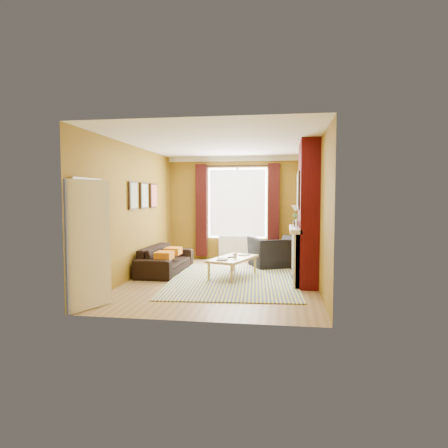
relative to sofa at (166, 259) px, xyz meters
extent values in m
plane|color=olive|center=(1.42, -0.69, -0.30)|extent=(5.50, 5.50, 0.00)
cube|color=olive|center=(1.42, 2.06, 1.10)|extent=(3.80, 0.02, 2.80)
cube|color=olive|center=(1.42, -3.44, 1.10)|extent=(3.80, 0.02, 2.80)
cube|color=olive|center=(3.32, -0.69, 1.10)|extent=(0.02, 5.50, 2.80)
cube|color=olive|center=(-0.48, -0.69, 1.10)|extent=(0.02, 5.50, 2.80)
cube|color=white|center=(1.42, -0.69, 2.50)|extent=(3.80, 5.50, 0.01)
cube|color=#4D0B0D|center=(3.14, -0.69, 1.10)|extent=(0.35, 1.40, 2.80)
cube|color=white|center=(2.95, -0.69, 0.25)|extent=(0.12, 1.30, 1.10)
cube|color=white|center=(2.90, -0.69, 0.78)|extent=(0.22, 1.40, 0.08)
cube|color=white|center=(2.93, -1.27, 0.22)|extent=(0.16, 0.14, 1.04)
cube|color=white|center=(2.93, -0.11, 0.22)|extent=(0.16, 0.14, 1.04)
cube|color=black|center=(2.98, -0.69, 0.15)|extent=(0.06, 0.80, 0.90)
cube|color=black|center=(2.96, -0.69, -0.27)|extent=(0.20, 1.00, 0.06)
cube|color=white|center=(2.91, -1.04, 0.90)|extent=(0.03, 0.12, 0.16)
cube|color=black|center=(2.91, -0.79, 0.89)|extent=(0.03, 0.10, 0.14)
cylinder|color=black|center=(2.91, -0.54, 0.88)|extent=(0.10, 0.10, 0.12)
cube|color=black|center=(2.96, -0.69, 1.55)|extent=(0.03, 0.60, 0.75)
cube|color=#A28F37|center=(2.93, -0.69, 1.55)|extent=(0.01, 0.52, 0.66)
cube|color=white|center=(1.42, 2.02, 2.44)|extent=(3.80, 0.08, 0.12)
cube|color=white|center=(1.42, 2.03, 1.25)|extent=(1.60, 0.04, 1.90)
cube|color=white|center=(1.42, 1.99, 1.25)|extent=(1.50, 0.02, 1.80)
cube|color=white|center=(1.42, 2.01, 1.25)|extent=(0.06, 0.04, 1.90)
cube|color=#340D0B|center=(0.44, 1.94, 1.05)|extent=(0.30, 0.16, 2.50)
cube|color=#340D0B|center=(2.40, 1.94, 1.05)|extent=(0.30, 0.16, 2.50)
cylinder|color=black|center=(1.42, 1.94, 2.25)|extent=(2.30, 0.05, 0.05)
cube|color=white|center=(1.42, 1.96, 0.05)|extent=(1.00, 0.10, 0.60)
cube|color=white|center=(0.97, 1.90, 0.05)|extent=(0.04, 0.03, 0.56)
cube|color=white|center=(1.08, 1.90, 0.05)|extent=(0.04, 0.03, 0.56)
cube|color=white|center=(1.19, 1.90, 0.05)|extent=(0.04, 0.03, 0.56)
cube|color=white|center=(1.30, 1.90, 0.05)|extent=(0.04, 0.03, 0.56)
cube|color=white|center=(1.41, 1.90, 0.05)|extent=(0.04, 0.03, 0.56)
cube|color=white|center=(1.52, 1.90, 0.05)|extent=(0.04, 0.03, 0.56)
cube|color=white|center=(1.63, 1.90, 0.05)|extent=(0.04, 0.03, 0.56)
cube|color=white|center=(1.74, 1.90, 0.05)|extent=(0.04, 0.03, 0.56)
cube|color=white|center=(1.85, 1.90, 0.05)|extent=(0.04, 0.03, 0.56)
cube|color=black|center=(-0.45, -0.79, 1.45)|extent=(0.04, 0.44, 0.58)
cube|color=yellow|center=(-0.43, -0.79, 1.45)|extent=(0.01, 0.38, 0.52)
cube|color=black|center=(-0.45, -0.14, 1.45)|extent=(0.04, 0.44, 0.58)
cube|color=teal|center=(-0.43, -0.14, 1.45)|extent=(0.01, 0.38, 0.52)
cube|color=black|center=(-0.45, 0.51, 1.45)|extent=(0.04, 0.44, 0.58)
cube|color=#D53560|center=(-0.43, 0.51, 1.45)|extent=(0.01, 0.38, 0.52)
cube|color=white|center=(-0.46, -2.74, 0.70)|extent=(0.05, 0.94, 2.06)
cube|color=black|center=(-0.44, -2.74, 0.70)|extent=(0.02, 0.80, 1.98)
cube|color=white|center=(-0.26, -3.10, 0.70)|extent=(0.37, 0.74, 1.98)
imported|color=#437A36|center=(2.91, -0.24, 0.95)|extent=(0.14, 0.10, 0.27)
cube|color=#BE670F|center=(0.15, -0.60, 0.18)|extent=(0.34, 0.40, 0.16)
cube|color=#BE670F|center=(0.15, 0.10, 0.18)|extent=(0.34, 0.40, 0.16)
cube|color=#364A97|center=(1.65, -0.67, -0.29)|extent=(2.81, 3.72, 0.02)
imported|color=black|center=(0.00, 0.00, 0.00)|extent=(0.83, 2.07, 0.60)
imported|color=black|center=(2.47, 1.01, 0.07)|extent=(1.44, 1.37, 0.74)
cube|color=tan|center=(1.61, -0.40, 0.11)|extent=(1.04, 1.44, 0.05)
cylinder|color=tan|center=(1.17, -0.87, -0.11)|extent=(0.07, 0.07, 0.38)
cylinder|color=tan|center=(1.66, -1.04, -0.11)|extent=(0.07, 0.07, 0.38)
cylinder|color=tan|center=(1.55, 0.24, -0.11)|extent=(0.07, 0.07, 0.38)
cylinder|color=tan|center=(2.04, 0.07, -0.11)|extent=(0.07, 0.07, 0.38)
cylinder|color=olive|center=(2.02, 1.58, -0.09)|extent=(0.35, 0.35, 0.42)
cylinder|color=black|center=(2.97, 1.71, -0.29)|extent=(0.29, 0.29, 0.03)
cylinder|color=black|center=(2.97, 1.71, 0.42)|extent=(0.03, 0.03, 1.38)
cone|color=beige|center=(2.97, 1.71, 1.12)|extent=(0.29, 0.29, 0.17)
imported|color=#999999|center=(1.32, -0.75, 0.15)|extent=(0.23, 0.30, 0.03)
imported|color=#999999|center=(1.73, 0.01, 0.14)|extent=(0.28, 0.31, 0.02)
imported|color=#999999|center=(1.66, -0.43, 0.18)|extent=(0.14, 0.14, 0.09)
cube|color=black|center=(1.56, -0.40, 0.14)|extent=(0.15, 0.15, 0.02)
camera|label=1|loc=(2.67, -8.75, 1.44)|focal=32.00mm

